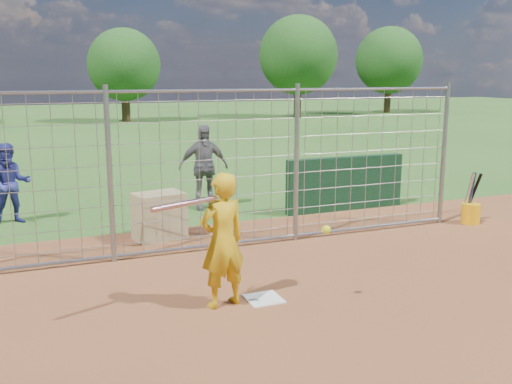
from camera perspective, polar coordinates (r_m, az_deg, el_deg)
name	(u,v)px	position (r m, az deg, el deg)	size (l,w,h in m)	color
ground	(258,294)	(7.36, 0.17, -10.17)	(100.00, 100.00, 0.00)	#2D591E
home_plate	(264,299)	(7.18, 0.78, -10.64)	(0.43, 0.43, 0.02)	silver
dugout_wall	(345,184)	(11.79, 8.91, 0.84)	(2.60, 0.20, 1.10)	#11381E
batter	(222,241)	(6.75, -3.38, -4.87)	(0.60, 0.39, 1.63)	gold
bystander_a	(10,184)	(11.48, -23.35, 0.76)	(0.73, 0.57, 1.51)	navy
bystander_b	(203,167)	(11.75, -5.27, 2.52)	(1.03, 0.43, 1.76)	slate
equipment_bin	(159,216)	(9.72, -9.67, -2.41)	(0.80, 0.55, 0.80)	tan
equipment_in_play	(221,210)	(6.35, -3.54, -1.82)	(2.06, 0.55, 0.47)	silver
bucket_with_bats	(471,211)	(11.36, 20.67, -1.76)	(0.34, 0.38, 0.98)	#FFB20D
backstop_fence	(209,172)	(8.84, -4.72, 2.00)	(9.08, 0.08, 2.60)	gray
tree_line	(125,57)	(34.94, -12.92, 12.98)	(44.66, 6.72, 6.48)	#3F2B19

